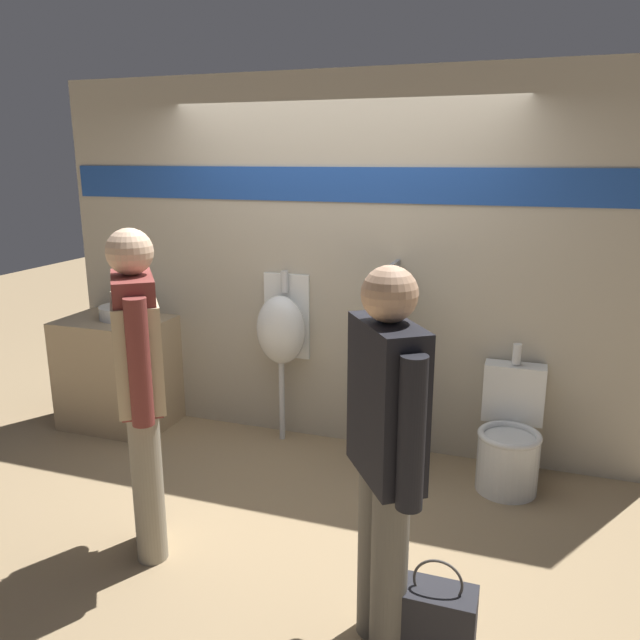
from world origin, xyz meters
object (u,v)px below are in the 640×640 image
Objects in this scene: urinal_near_counter at (281,330)px; shopping_bag at (436,624)px; sink_basin at (123,312)px; person_with_lanyard at (385,450)px; cell_phone at (131,325)px; toilet at (509,440)px; person_in_vest at (139,373)px.

urinal_near_counter reaches higher than shopping_bag.
sink_basin is 0.28× the size of urinal_near_counter.
person_with_lanyard reaches higher than sink_basin.
toilet is at bearing 2.49° from cell_phone.
toilet is 1.83m from person_with_lanyard.
person_in_vest is at bearing -95.64° from urinal_near_counter.
shopping_bag is at bearing -51.58° from urinal_near_counter.
shopping_bag is (2.77, -1.73, -0.75)m from sink_basin.
shopping_bag is (0.25, -0.02, -0.77)m from person_with_lanyard.
toilet is (2.79, 0.12, -0.57)m from cell_phone.
urinal_near_counter reaches higher than cell_phone.
cell_phone is 1.14m from urinal_near_counter.
urinal_near_counter reaches higher than toilet.
cell_phone is 0.08× the size of person_in_vest.
cell_phone is at bearing -165.27° from urinal_near_counter.
cell_phone reaches higher than shopping_bag.
cell_phone is 0.28× the size of shopping_bag.
sink_basin reaches higher than shopping_bag.
urinal_near_counter is 1.57m from person_in_vest.
cell_phone is at bearing -0.04° from person_in_vest.
shopping_bag is (1.61, -0.29, -0.86)m from person_in_vest.
person_in_vest is 1.85m from shopping_bag.
person_with_lanyard is at bearing -33.45° from cell_phone.
person_in_vest is 1.04× the size of person_with_lanyard.
sink_basin is at bearing 178.88° from toilet.
shopping_bag is at bearing -31.12° from cell_phone.
sink_basin is 0.21× the size of person_with_lanyard.
sink_basin is 3.05m from person_with_lanyard.
person_with_lanyard is at bearing -56.35° from urinal_near_counter.
person_with_lanyard is at bearing -105.71° from toilet.
person_in_vest is (0.95, -1.26, 0.15)m from cell_phone.
shopping_bag is (2.57, -1.55, -0.71)m from cell_phone.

